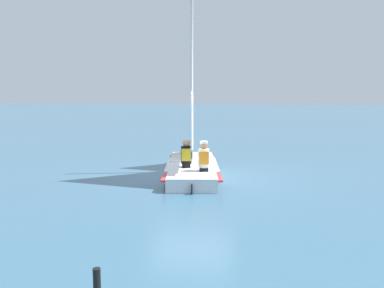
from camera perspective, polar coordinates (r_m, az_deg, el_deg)
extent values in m
plane|color=#38607A|center=(11.35, 0.00, -4.78)|extent=(260.00, 260.00, 0.00)
cube|color=silver|center=(11.32, 0.00, -3.91)|extent=(2.65, 1.97, 0.35)
cube|color=silver|center=(12.98, 0.02, -2.49)|extent=(1.15, 1.02, 0.35)
cube|color=silver|center=(9.66, -0.03, -5.81)|extent=(1.24, 1.47, 0.35)
cube|color=red|center=(11.30, 0.00, -3.34)|extent=(4.48, 2.37, 0.05)
cube|color=silver|center=(12.46, 0.02, -1.97)|extent=(2.20, 1.77, 0.04)
cylinder|color=#B7B7BC|center=(11.68, 0.01, 10.66)|extent=(0.08, 0.08, 5.42)
cylinder|color=#B7B7BC|center=(10.74, -0.01, -0.25)|extent=(1.98, 0.48, 0.07)
pyramid|color=white|center=(10.70, -0.01, 12.39)|extent=(1.88, 0.44, 4.66)
pyramid|color=black|center=(12.47, 0.02, 5.81)|extent=(1.45, 0.35, 3.21)
cube|color=black|center=(9.13, -0.04, -6.92)|extent=(0.08, 0.05, 0.25)
cube|color=black|center=(10.77, -0.87, -4.18)|extent=(0.32, 0.29, 0.45)
cylinder|color=black|center=(10.68, -0.87, -1.68)|extent=(0.35, 0.35, 0.50)
cube|color=yellow|center=(10.68, -0.87, -1.55)|extent=(0.39, 0.32, 0.35)
sphere|color=tan|center=(10.64, -0.88, 0.17)|extent=(0.22, 0.22, 0.22)
cube|color=black|center=(10.23, 1.80, -4.78)|extent=(0.32, 0.29, 0.45)
cylinder|color=white|center=(10.14, 1.81, -2.15)|extent=(0.35, 0.35, 0.50)
cube|color=orange|center=(10.14, 1.81, -2.01)|extent=(0.39, 0.32, 0.35)
sphere|color=#A87A56|center=(10.09, 1.82, -0.20)|extent=(0.22, 0.22, 0.22)
cylinder|color=white|center=(10.08, 1.82, 0.27)|extent=(0.25, 0.25, 0.06)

